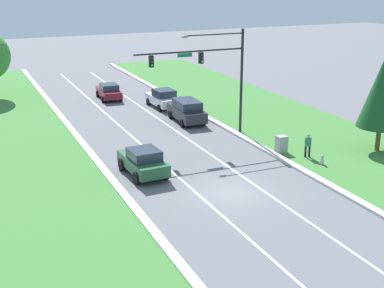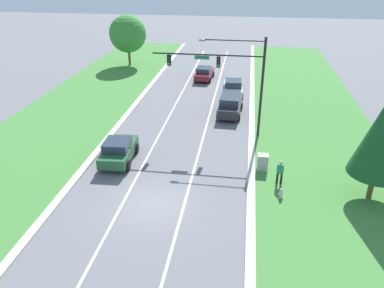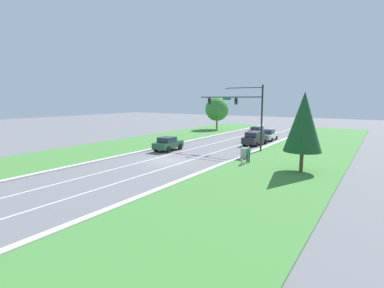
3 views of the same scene
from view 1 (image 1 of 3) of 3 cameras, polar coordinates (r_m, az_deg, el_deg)
name	(u,v)px [view 1 (image 1 of 3)]	position (r m, az deg, el deg)	size (l,w,h in m)	color
ground_plane	(232,193)	(30.14, 4.26, -5.25)	(160.00, 160.00, 0.00)	slate
curb_strip_right	(315,177)	(32.99, 12.98, -3.45)	(0.50, 90.00, 0.15)	beige
curb_strip_left	(136,209)	(28.10, -6.04, -6.94)	(0.50, 90.00, 0.15)	beige
grass_verge_right	(383,165)	(36.26, 19.67, -2.15)	(10.00, 90.00, 0.08)	#427F38
grass_verge_left	(32,229)	(27.17, -16.74, -8.64)	(10.00, 90.00, 0.08)	#427F38
lane_stripe_inner_left	(203,198)	(29.40, 1.14, -5.82)	(0.14, 81.00, 0.01)	white
lane_stripe_inner_right	(259,188)	(30.98, 7.21, -4.69)	(0.14, 81.00, 0.01)	white
traffic_signal_mast	(212,67)	(39.04, 2.19, 8.25)	(8.46, 0.41, 7.89)	black
charcoal_suv	(187,110)	(43.99, -0.56, 3.60)	(2.26, 4.79, 1.85)	#28282D
burgundy_sedan	(109,91)	(52.69, -8.85, 5.58)	(2.13, 4.29, 1.51)	maroon
forest_sedan	(143,161)	(32.51, -5.22, -1.87)	(2.25, 4.25, 1.70)	#235633
white_sedan	(163,98)	(48.92, -3.08, 4.89)	(2.22, 4.33, 1.67)	white
utility_cabinet	(281,144)	(36.89, 9.51, -0.05)	(0.70, 0.60, 1.21)	#9E9E99
pedestrian	(308,145)	(36.12, 12.26, -0.06)	(0.43, 0.33, 1.69)	black
fire_hydrant	(322,160)	(35.14, 13.71, -1.70)	(0.34, 0.20, 0.70)	#B7B7BC
conifer_near_right_tree	(384,90)	(37.95, 19.75, 5.45)	(3.18, 3.18, 6.88)	brown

